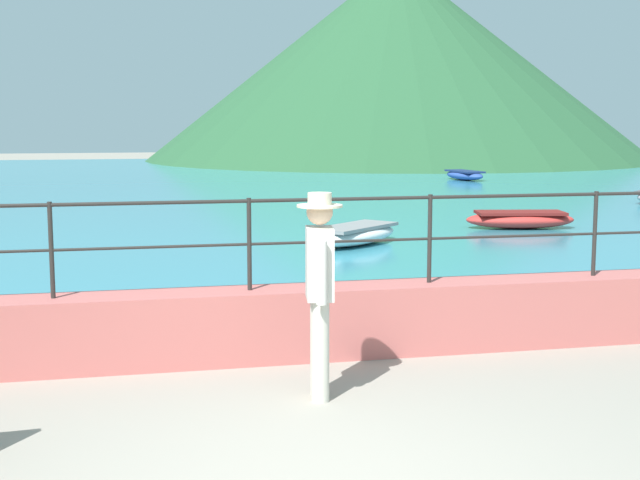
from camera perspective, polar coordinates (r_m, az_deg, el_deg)
The scene contains 8 objects.
promenade_wall at distance 8.66m, azimuth -4.56°, elevation -5.52°, with size 20.00×0.56×0.70m, color #BC605B.
railing at distance 8.49m, azimuth -4.63°, elevation 0.89°, with size 18.44×0.04×0.90m.
lake_water at distance 31.09m, azimuth -10.36°, elevation 3.42°, with size 64.00×44.32×0.06m, color teal.
hill_main at distance 52.28m, azimuth 5.00°, elevation 11.49°, with size 29.26×29.26×11.46m, color #285633.
person_walking at distance 7.33m, azimuth -0.02°, elevation -2.92°, with size 0.38×0.56×1.75m.
boat_3 at distance 16.17m, azimuth 2.28°, elevation 0.39°, with size 2.32×2.20×0.36m.
boat_4 at distance 19.09m, azimuth 12.87°, elevation 1.33°, with size 2.43×1.31×0.36m.
boat_7 at distance 34.14m, azimuth 9.38°, elevation 4.20°, with size 1.19×2.40×0.36m.
Camera 1 is at (-1.15, -5.15, 2.34)m, focal length 49.26 mm.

